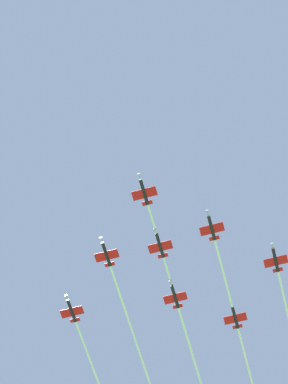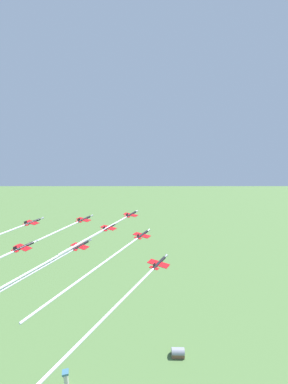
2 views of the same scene
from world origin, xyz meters
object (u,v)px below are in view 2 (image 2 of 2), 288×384
Objects in this scene: control_tower at (66,380)px; jet_lead at (113,225)px; jet_starboard_inner at (114,255)px; jet_center_rear at (120,302)px; hangar at (178,353)px; jet_port_inner at (59,231)px; jet_port_outer at (71,249)px; jet_port_trail at (42,267)px.

jet_lead reaches higher than control_tower.
jet_center_rear is (-2.04, -28.52, 0.13)m from jet_starboard_inner.
jet_center_rear is (-81.37, -143.79, 192.96)m from hangar.
control_tower is at bearing 149.02° from jet_center_rear.
jet_starboard_inner is (-79.33, -115.27, 192.83)m from hangar.
jet_port_outer is (6.06, -20.26, -0.00)m from jet_port_inner.
jet_starboard_inner is at bearing 130.34° from jet_center_rear.
jet_port_trail reaches higher than control_tower.
jet_port_trail is at bearing -84.76° from control_tower.
control_tower is 0.37× the size of jet_port_outer.
jet_lead is at bearing 129.13° from jet_center_rear.
jet_port_trail is (-4.04, -30.56, -1.06)m from jet_port_inner.
hangar is 238.26m from jet_starboard_inner.
jet_port_inner reaches higher than control_tower.
jet_center_rear is at bearing -75.40° from control_tower.
jet_port_inner is (-26.67, -0.77, -0.30)m from jet_lead.
control_tower is 217.07m from jet_starboard_inner.
jet_port_inner reaches higher than jet_port_trail.
hangar is at bearing 92.00° from jet_port_trail.
control_tower is 1.35× the size of hangar.
jet_port_inner is 37.29m from jet_starboard_inner.
jet_center_rear is (-5.41, -58.40, -0.64)m from jet_lead.
jet_port_inner is at bearing -133.93° from jet_lead.
jet_lead is 0.76× the size of jet_center_rear.
jet_port_inner is 0.92× the size of jet_port_trail.
jet_port_trail is at bearing 177.49° from jet_center_rear.
jet_port_outer is at bearing 90.00° from jet_port_trail.
hangar is 0.31× the size of jet_starboard_inner.
jet_port_trail is (-30.71, -31.33, -1.35)m from jet_lead.
jet_port_inner is 0.78× the size of jet_center_rear.
hangar is 248.92m from jet_port_trail.
jet_port_trail is at bearing -90.00° from jet_lead.
jet_lead is (-75.96, -85.40, 193.59)m from hangar.
jet_starboard_inner is 27.38m from jet_port_trail.
jet_lead is 29.44m from jet_port_outer.
hangar is 0.37× the size of jet_lead.
control_tower is at bearing 145.99° from jet_port_outer.
hangar is 254.03m from jet_center_rear.
hangar is (116.58, 8.60, -7.49)m from control_tower.
hangar is 0.36× the size of jet_port_inner.
control_tower is 201.83m from jet_port_inner.
hangar is 235.20m from jet_port_inner.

